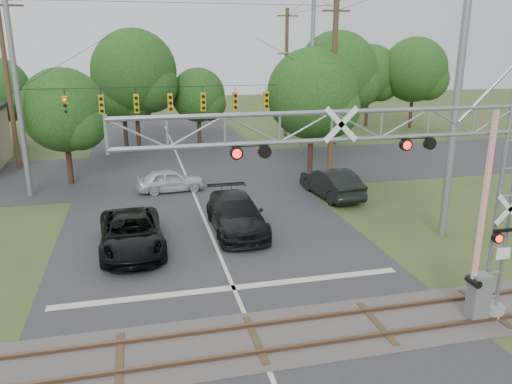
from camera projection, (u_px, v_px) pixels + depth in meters
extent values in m
plane|color=#354721|center=(273.00, 382.00, 13.26)|extent=(160.00, 160.00, 0.00)
cube|color=#2C2C2F|center=(214.00, 243.00, 22.59)|extent=(14.00, 90.00, 0.02)
cube|color=#2C2C2F|center=(184.00, 171.00, 35.65)|extent=(90.00, 12.00, 0.02)
cube|color=#453F3C|center=(256.00, 340.00, 15.12)|extent=(90.00, 3.20, 0.05)
cube|color=brown|center=(262.00, 352.00, 14.43)|extent=(90.00, 0.12, 0.14)
cube|color=brown|center=(250.00, 326.00, 15.77)|extent=(90.00, 0.12, 0.14)
cylinder|color=gray|center=(489.00, 310.00, 16.59)|extent=(0.98, 0.98, 0.33)
cube|color=silver|center=(503.00, 253.00, 15.66)|extent=(0.49, 0.03, 0.38)
cube|color=slate|center=(478.00, 297.00, 16.05)|extent=(0.60, 0.49, 1.63)
cube|color=red|center=(484.00, 200.00, 15.06)|extent=(0.15, 0.10, 5.43)
cylinder|color=gray|center=(18.00, 98.00, 28.16)|extent=(0.32, 0.32, 11.50)
cylinder|color=#3A2C1B|center=(333.00, 91.00, 32.44)|extent=(0.36, 0.36, 11.50)
cylinder|color=black|center=(186.00, 86.00, 30.16)|extent=(19.00, 0.03, 0.03)
cube|color=#CB980E|center=(66.00, 105.00, 28.85)|extent=(0.30, 0.30, 1.10)
cube|color=#CB980E|center=(102.00, 104.00, 29.30)|extent=(0.30, 0.30, 1.10)
cube|color=#CB980E|center=(136.00, 104.00, 29.75)|extent=(0.30, 0.30, 1.10)
cube|color=#CB980E|center=(170.00, 103.00, 30.20)|extent=(0.30, 0.30, 1.10)
cube|color=#CB980E|center=(203.00, 102.00, 30.65)|extent=(0.30, 0.30, 1.10)
cube|color=#CB980E|center=(235.00, 101.00, 31.10)|extent=(0.30, 0.30, 1.10)
cube|color=#CB980E|center=(266.00, 100.00, 31.55)|extent=(0.30, 0.30, 1.10)
cube|color=#CB980E|center=(296.00, 99.00, 32.00)|extent=(0.30, 0.30, 1.10)
imported|color=black|center=(131.00, 233.00, 21.61)|extent=(2.87, 5.85, 1.60)
imported|color=black|center=(236.00, 214.00, 23.92)|extent=(2.41, 5.85, 1.69)
imported|color=#B7BCC0|center=(171.00, 180.00, 30.51)|extent=(4.19, 1.94, 1.39)
imported|color=black|center=(331.00, 183.00, 29.37)|extent=(2.32, 5.35, 1.71)
cylinder|color=gray|center=(302.00, 104.00, 40.16)|extent=(0.18, 0.18, 8.25)
cylinder|color=gray|center=(292.00, 53.00, 38.84)|extent=(1.83, 0.11, 0.11)
cube|color=slate|center=(281.00, 54.00, 38.65)|extent=(0.55, 0.23, 0.14)
cylinder|color=#3A2C1B|center=(8.00, 83.00, 34.63)|extent=(0.34, 0.34, 12.29)
cylinder|color=gray|center=(312.00, 70.00, 41.62)|extent=(0.34, 0.34, 13.29)
cylinder|color=gray|center=(457.00, 101.00, 21.78)|extent=(0.34, 0.34, 12.55)
cylinder|color=#3A2C1B|center=(286.00, 74.00, 47.83)|extent=(0.34, 0.34, 11.99)
cube|color=#3A2C1B|center=(287.00, 16.00, 46.34)|extent=(2.00, 0.12, 0.12)
cylinder|color=#332017|center=(2.00, 128.00, 42.85)|extent=(0.36, 0.36, 3.56)
cylinder|color=#332017|center=(69.00, 158.00, 31.91)|extent=(0.36, 0.36, 3.38)
sphere|color=#154012|center=(64.00, 110.00, 31.04)|extent=(5.22, 5.22, 5.22)
cylinder|color=#332017|center=(125.00, 127.00, 43.35)|extent=(0.36, 0.36, 3.61)
sphere|color=#154012|center=(122.00, 89.00, 42.42)|extent=(5.59, 5.59, 5.59)
cylinder|color=#332017|center=(137.00, 122.00, 43.12)|extent=(0.36, 0.36, 4.62)
sphere|color=#154012|center=(134.00, 72.00, 41.94)|extent=(7.13, 7.13, 7.13)
cylinder|color=#332017|center=(199.00, 126.00, 45.35)|extent=(0.36, 0.36, 3.11)
sphere|color=#154012|center=(198.00, 95.00, 44.55)|extent=(4.81, 4.81, 4.81)
cylinder|color=#332017|center=(311.00, 146.00, 34.28)|extent=(0.36, 0.36, 3.93)
sphere|color=#154012|center=(312.00, 94.00, 33.27)|extent=(6.07, 6.07, 6.07)
cylinder|color=#332017|center=(335.00, 119.00, 44.78)|extent=(0.36, 0.36, 4.56)
sphere|color=#154012|center=(337.00, 72.00, 43.62)|extent=(7.04, 7.04, 7.04)
cylinder|color=#332017|center=(367.00, 108.00, 55.16)|extent=(0.36, 0.36, 4.05)
sphere|color=#154012|center=(369.00, 74.00, 54.12)|extent=(6.26, 6.26, 6.26)
cylinder|color=#332017|center=(411.00, 108.00, 53.89)|extent=(0.36, 0.36, 4.38)
sphere|color=#154012|center=(414.00, 70.00, 52.77)|extent=(6.77, 6.77, 6.77)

